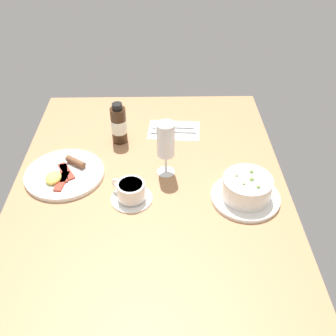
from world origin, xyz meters
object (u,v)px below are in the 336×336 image
cutlery_setting (173,130)px  coffee_cup (131,192)px  porridge_bowl (247,189)px  sauce_bottle_brown (119,125)px  breakfast_plate (64,174)px  wine_glass (166,142)px

cutlery_setting → coffee_cup: bearing=160.0°
coffee_cup → cutlery_setting: bearing=-20.0°
cutlery_setting → coffee_cup: coffee_cup is taller
porridge_bowl → sauce_bottle_brown: size_ratio=1.36×
cutlery_setting → coffee_cup: 38.52cm
breakfast_plate → porridge_bowl: bearing=-101.6°
porridge_bowl → coffee_cup: bearing=89.2°
cutlery_setting → coffee_cup: (-36.11, 13.15, 2.59)cm
coffee_cup → breakfast_plate: 24.27cm
wine_glass → cutlery_setting: bearing=-6.8°
sauce_bottle_brown → wine_glass: bearing=-138.1°
wine_glass → sauce_bottle_brown: 24.28cm
sauce_bottle_brown → cutlery_setting: bearing=-71.8°
porridge_bowl → cutlery_setting: porridge_bowl is taller
coffee_cup → wine_glass: wine_glass is taller
coffee_cup → breakfast_plate: coffee_cup is taller
sauce_bottle_brown → breakfast_plate: 25.63cm
cutlery_setting → sauce_bottle_brown: 20.73cm
cutlery_setting → coffee_cup: size_ratio=1.60×
porridge_bowl → cutlery_setting: bearing=29.0°
wine_glass → breakfast_plate: wine_glass is taller
cutlery_setting → wine_glass: bearing=173.2°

